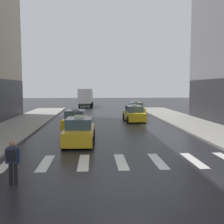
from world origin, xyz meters
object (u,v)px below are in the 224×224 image
taxi_third (134,114)px  pedestrian_with_backpack (12,159)px  taxi_fourth (135,109)px  taxi_lead (79,132)px  box_truck (86,97)px  taxi_second (76,120)px

taxi_third → pedestrian_with_backpack: taxi_third is taller
taxi_third → taxi_fourth: size_ratio=1.00×
taxi_lead → pedestrian_with_backpack: (-2.05, -7.28, 0.25)m
taxi_fourth → pedestrian_with_backpack: 26.07m
taxi_fourth → taxi_third: bearing=-100.3°
taxi_lead → taxi_third: same height
taxi_lead → taxi_fourth: bearing=69.9°
taxi_fourth → box_truck: box_truck is taller
taxi_lead → taxi_third: bearing=64.5°
taxi_fourth → pedestrian_with_backpack: bearing=-108.8°
taxi_third → taxi_fourth: same height
taxi_second → taxi_lead: bearing=-83.8°
pedestrian_with_backpack → taxi_fourth: bearing=71.2°
taxi_lead → taxi_fourth: 18.53m
taxi_lead → taxi_fourth: (6.38, 17.39, 0.00)m
taxi_lead → taxi_second: 5.97m
taxi_lead → taxi_third: 12.04m
box_truck → pedestrian_with_backpack: (-1.56, -37.92, -0.88)m
box_truck → pedestrian_with_backpack: box_truck is taller
taxi_second → taxi_fourth: same height
taxi_third → pedestrian_with_backpack: bearing=-111.7°
taxi_lead → taxi_fourth: same height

